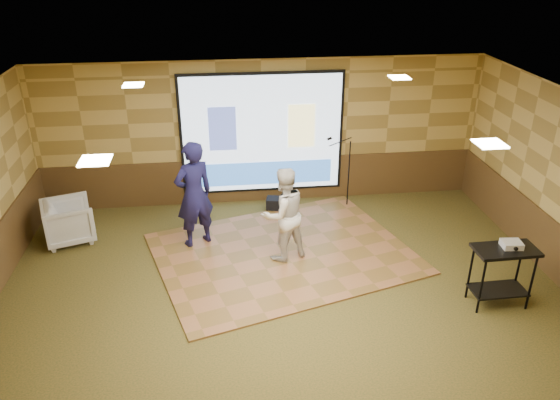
{
  "coord_description": "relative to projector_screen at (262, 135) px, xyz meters",
  "views": [
    {
      "loc": [
        -0.89,
        -7.08,
        5.1
      ],
      "look_at": [
        0.04,
        0.74,
        1.3
      ],
      "focal_mm": 35.0,
      "sensor_mm": 36.0,
      "label": 1
    }
  ],
  "objects": [
    {
      "name": "dance_floor",
      "position": [
        0.16,
        -2.23,
        -1.46
      ],
      "size": [
        5.09,
        4.39,
        0.03
      ],
      "primitive_type": "cube",
      "rotation": [
        0.0,
        0.0,
        0.29
      ],
      "color": "#925B35",
      "rests_on": "ground"
    },
    {
      "name": "projector",
      "position": [
        3.32,
        -4.02,
        -0.45
      ],
      "size": [
        0.3,
        0.26,
        0.09
      ],
      "primitive_type": "cube",
      "rotation": [
        0.0,
        0.0,
        -0.09
      ],
      "color": "silver",
      "rests_on": "av_table"
    },
    {
      "name": "player_right",
      "position": [
        0.14,
        -2.37,
        -0.61
      ],
      "size": [
        1.0,
        0.9,
        1.68
      ],
      "primitive_type": "imported",
      "rotation": [
        0.0,
        0.0,
        3.53
      ],
      "color": "silver",
      "rests_on": "dance_floor"
    },
    {
      "name": "av_table",
      "position": [
        3.23,
        -4.05,
        -0.79
      ],
      "size": [
        0.93,
        0.49,
        0.98
      ],
      "rotation": [
        0.0,
        0.0,
        0.02
      ],
      "color": "black",
      "rests_on": "ground"
    },
    {
      "name": "downlight_sw",
      "position": [
        -2.2,
        -4.94,
        1.5
      ],
      "size": [
        0.32,
        0.32,
        0.02
      ],
      "primitive_type": "cube",
      "color": "#FFEEBF",
      "rests_on": "room_shell"
    },
    {
      "name": "duffel_bag",
      "position": [
        0.24,
        -0.46,
        -1.34
      ],
      "size": [
        0.47,
        0.36,
        0.26
      ],
      "primitive_type": "cube",
      "rotation": [
        0.0,
        0.0,
        -0.2
      ],
      "color": "black",
      "rests_on": "ground"
    },
    {
      "name": "wainscot_right",
      "position": [
        4.48,
        -3.44,
        -1.0
      ],
      "size": [
        0.04,
        7.0,
        0.95
      ],
      "primitive_type": "cube",
      "color": "#543C1C",
      "rests_on": "ground"
    },
    {
      "name": "downlight_ne",
      "position": [
        2.2,
        -1.64,
        1.5
      ],
      "size": [
        0.32,
        0.32,
        0.02
      ],
      "primitive_type": "cube",
      "color": "#FFEEBF",
      "rests_on": "room_shell"
    },
    {
      "name": "room_shell",
      "position": [
        0.0,
        -3.44,
        0.62
      ],
      "size": [
        9.04,
        7.04,
        3.02
      ],
      "color": "tan",
      "rests_on": "ground"
    },
    {
      "name": "mic_stand",
      "position": [
        1.67,
        -0.45,
        -0.98
      ],
      "size": [
        0.61,
        0.25,
        1.55
      ],
      "rotation": [
        0.0,
        0.0,
        -0.33
      ],
      "color": "black",
      "rests_on": "ground"
    },
    {
      "name": "ground",
      "position": [
        0.0,
        -3.44,
        -1.47
      ],
      "size": [
        9.0,
        9.0,
        0.0
      ],
      "primitive_type": "plane",
      "color": "#2B3417",
      "rests_on": "ground"
    },
    {
      "name": "player_left",
      "position": [
        -1.37,
        -1.69,
        -0.46
      ],
      "size": [
        0.85,
        0.75,
        1.96
      ],
      "primitive_type": "imported",
      "rotation": [
        0.0,
        0.0,
        3.64
      ],
      "color": "#171644",
      "rests_on": "dance_floor"
    },
    {
      "name": "wainscot_back",
      "position": [
        0.0,
        0.04,
        -1.0
      ],
      "size": [
        9.0,
        0.04,
        0.95
      ],
      "primitive_type": "cube",
      "color": "#543C1C",
      "rests_on": "ground"
    },
    {
      "name": "banquet_chair",
      "position": [
        -3.7,
        -1.26,
        -1.08
      ],
      "size": [
        1.08,
        1.07,
        0.79
      ],
      "primitive_type": "imported",
      "rotation": [
        0.0,
        0.0,
        1.89
      ],
      "color": "gray",
      "rests_on": "ground"
    },
    {
      "name": "downlight_nw",
      "position": [
        -2.2,
        -1.64,
        1.5
      ],
      "size": [
        0.32,
        0.32,
        0.02
      ],
      "primitive_type": "cube",
      "color": "#FFEEBF",
      "rests_on": "room_shell"
    },
    {
      "name": "projector_screen",
      "position": [
        0.0,
        0.0,
        0.0
      ],
      "size": [
        3.32,
        0.06,
        2.52
      ],
      "color": "black",
      "rests_on": "room_shell"
    },
    {
      "name": "downlight_se",
      "position": [
        2.2,
        -4.94,
        1.5
      ],
      "size": [
        0.32,
        0.32,
        0.02
      ],
      "primitive_type": "cube",
      "color": "#FFEEBF",
      "rests_on": "room_shell"
    }
  ]
}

